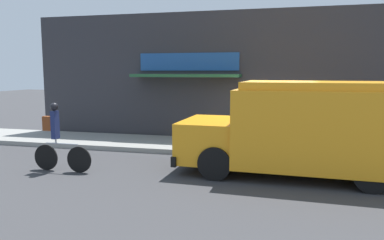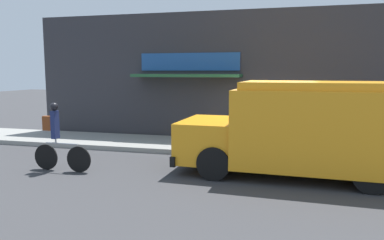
# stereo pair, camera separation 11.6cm
# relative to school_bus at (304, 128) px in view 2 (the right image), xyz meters

# --- Properties ---
(ground_plane) EXTENTS (70.00, 70.00, 0.00)m
(ground_plane) POSITION_rel_school_bus_xyz_m (-0.94, 1.35, -1.16)
(ground_plane) COLOR #38383A
(sidewalk) EXTENTS (28.00, 2.34, 0.15)m
(sidewalk) POSITION_rel_school_bus_xyz_m (-0.94, 2.52, -1.08)
(sidewalk) COLOR gray
(sidewalk) RESTS_ON ground_plane
(storefront) EXTENTS (17.67, 1.06, 4.57)m
(storefront) POSITION_rel_school_bus_xyz_m (-1.02, 3.83, 1.13)
(storefront) COLOR #2D2D33
(storefront) RESTS_ON ground_plane
(school_bus) EXTENTS (5.45, 2.88, 2.25)m
(school_bus) POSITION_rel_school_bus_xyz_m (0.00, 0.00, 0.00)
(school_bus) COLOR orange
(school_bus) RESTS_ON ground_plane
(cyclist) EXTENTS (1.60, 0.20, 1.72)m
(cyclist) POSITION_rel_school_bus_xyz_m (-5.95, -1.13, -0.34)
(cyclist) COLOR black
(cyclist) RESTS_ON ground_plane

